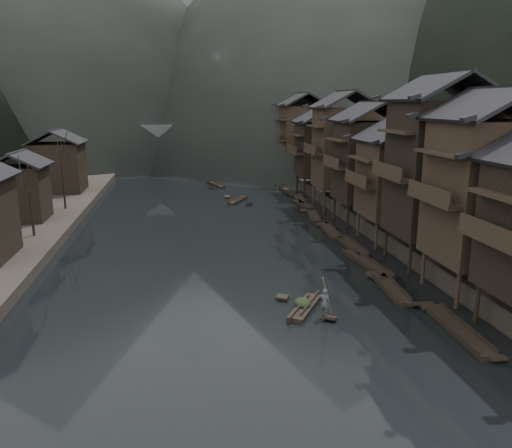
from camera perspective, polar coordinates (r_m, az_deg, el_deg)
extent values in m
plane|color=black|center=(34.71, -2.10, -8.86)|extent=(300.00, 300.00, 0.00)
cube|color=#2D2823|center=(82.51, 19.34, 4.31)|extent=(40.00, 200.00, 1.80)
cylinder|color=black|center=(33.93, 23.95, -8.29)|extent=(0.30, 0.30, 2.90)
cube|color=#2D2219|center=(30.15, 25.77, -1.84)|extent=(1.20, 5.70, 0.25)
cylinder|color=#2D2219|center=(35.66, 22.07, -7.04)|extent=(0.30, 0.30, 2.90)
cylinder|color=#2D2219|center=(39.59, 18.57, -4.70)|extent=(0.30, 0.30, 2.90)
cylinder|color=#2D2219|center=(37.11, 25.75, -6.61)|extent=(0.30, 0.30, 2.90)
cylinder|color=#2D2219|center=(40.90, 22.01, -4.41)|extent=(0.30, 0.30, 2.90)
cube|color=#2D2219|center=(37.74, 25.12, 3.36)|extent=(7.00, 6.00, 9.56)
cube|color=#2D2219|center=(35.76, 19.70, 2.57)|extent=(1.20, 5.70, 0.25)
cylinder|color=black|center=(41.46, 17.20, -3.77)|extent=(0.30, 0.30, 2.90)
cylinder|color=black|center=(45.63, 14.61, -2.01)|extent=(0.30, 0.30, 2.90)
cylinder|color=black|center=(42.71, 20.53, -3.53)|extent=(0.30, 0.30, 2.90)
cylinder|color=black|center=(46.77, 17.71, -1.83)|extent=(0.30, 0.30, 2.90)
cube|color=black|center=(43.56, 20.15, 5.91)|extent=(7.00, 6.00, 10.86)
cube|color=#2D2219|center=(41.86, 15.27, 5.23)|extent=(1.20, 5.70, 0.25)
cylinder|color=#2D2219|center=(47.58, 13.58, -1.30)|extent=(0.30, 0.30, 2.90)
cylinder|color=#2D2219|center=(51.90, 11.60, 0.05)|extent=(0.30, 0.30, 2.90)
cylinder|color=#2D2219|center=(48.68, 16.58, -1.15)|extent=(0.30, 0.30, 2.90)
cylinder|color=#2D2219|center=(52.91, 14.39, 0.16)|extent=(0.30, 0.30, 2.90)
cube|color=#2D2219|center=(50.00, 16.16, 4.96)|extent=(7.00, 6.00, 7.13)
cube|color=#2D2219|center=(48.51, 11.83, 4.53)|extent=(1.20, 5.70, 0.25)
cylinder|color=black|center=(54.83, 10.46, 0.84)|extent=(0.30, 0.30, 2.90)
cylinder|color=black|center=(59.28, 8.95, 1.87)|extent=(0.30, 0.30, 2.90)
cylinder|color=black|center=(55.79, 13.13, 0.93)|extent=(0.30, 0.30, 2.90)
cylinder|color=black|center=(60.16, 11.45, 1.93)|extent=(0.30, 0.30, 2.90)
cube|color=black|center=(57.19, 12.88, 6.99)|extent=(7.00, 6.00, 8.68)
cube|color=#2D2219|center=(55.90, 9.01, 6.56)|extent=(1.20, 5.70, 0.25)
cylinder|color=#2D2219|center=(63.21, 7.81, 2.65)|extent=(0.30, 0.30, 2.90)
cylinder|color=#2D2219|center=(67.74, 6.67, 3.43)|extent=(0.30, 0.30, 2.90)
cylinder|color=#2D2219|center=(64.04, 10.17, 2.70)|extent=(0.30, 0.30, 2.90)
cylinder|color=#2D2219|center=(68.52, 8.89, 3.47)|extent=(0.30, 0.30, 2.90)
cube|color=#2D2219|center=(65.53, 10.02, 8.52)|extent=(7.00, 6.00, 10.00)
cube|color=#2D2219|center=(64.41, 6.60, 8.11)|extent=(1.20, 5.70, 0.25)
cylinder|color=black|center=(72.69, 5.59, 4.16)|extent=(0.30, 0.30, 2.90)
cylinder|color=black|center=(77.29, 4.71, 4.75)|extent=(0.30, 0.30, 2.90)
cylinder|color=black|center=(73.41, 7.67, 4.19)|extent=(0.30, 0.30, 2.90)
cylinder|color=black|center=(77.97, 6.69, 4.78)|extent=(0.30, 0.30, 2.90)
cube|color=black|center=(75.13, 7.55, 8.42)|extent=(7.00, 6.00, 7.81)
cube|color=#2D2219|center=(74.16, 4.54, 8.12)|extent=(1.20, 5.70, 0.25)
cylinder|color=#2D2219|center=(84.23, 3.58, 5.51)|extent=(0.30, 0.30, 2.90)
cylinder|color=#2D2219|center=(88.88, 2.92, 5.96)|extent=(0.30, 0.30, 2.90)
cylinder|color=#2D2219|center=(84.85, 5.40, 5.54)|extent=(0.30, 0.30, 2.90)
cylinder|color=#2D2219|center=(89.47, 4.66, 5.98)|extent=(0.30, 0.30, 2.90)
cube|color=#2D2219|center=(86.59, 5.34, 9.93)|extent=(7.00, 6.00, 10.09)
cube|color=#2D2219|center=(85.75, 2.70, 9.60)|extent=(1.20, 5.70, 0.25)
cube|color=black|center=(59.06, -25.27, 3.43)|extent=(5.00, 5.00, 5.80)
cube|color=black|center=(76.24, -21.60, 6.22)|extent=(6.50, 6.50, 6.80)
cylinder|color=black|center=(51.46, -23.63, 1.43)|extent=(0.24, 0.24, 4.37)
cylinder|color=black|center=(63.39, -20.89, 4.36)|extent=(0.24, 0.24, 5.56)
cube|color=black|center=(32.64, 22.04, -11.16)|extent=(1.38, 7.18, 0.30)
cube|color=black|center=(32.57, 22.07, -10.87)|extent=(1.43, 7.04, 0.10)
cube|color=black|center=(35.24, 19.05, -8.79)|extent=(0.97, 0.91, 0.35)
cube|color=black|center=(30.09, 25.66, -13.42)|extent=(0.97, 0.91, 0.35)
cube|color=black|center=(37.78, 15.12, -7.19)|extent=(1.61, 6.26, 0.30)
cube|color=black|center=(37.72, 15.14, -6.93)|extent=(1.66, 6.14, 0.10)
cube|color=black|center=(40.19, 13.12, -5.57)|extent=(1.00, 0.84, 0.33)
cube|color=black|center=(35.35, 17.44, -8.58)|extent=(1.00, 0.84, 0.33)
cube|color=black|center=(42.98, 12.54, -4.46)|extent=(1.96, 7.72, 0.30)
cube|color=black|center=(42.92, 12.56, -4.23)|extent=(2.00, 7.57, 0.10)
cube|color=black|center=(46.33, 11.42, -2.89)|extent=(1.04, 1.03, 0.37)
cube|color=black|center=(39.59, 13.88, -5.92)|extent=(1.04, 1.03, 0.37)
cube|color=black|center=(47.82, 10.82, -2.51)|extent=(1.23, 6.38, 0.30)
cube|color=black|center=(47.77, 10.83, -2.30)|extent=(1.28, 6.25, 0.10)
cube|color=black|center=(50.57, 9.75, -1.40)|extent=(0.95, 0.80, 0.33)
cube|color=black|center=(45.02, 12.03, -3.41)|extent=(0.95, 0.80, 0.33)
cube|color=black|center=(52.76, 8.48, -0.88)|extent=(1.45, 6.20, 0.30)
cube|color=black|center=(52.72, 8.49, -0.69)|extent=(1.49, 6.08, 0.10)
cube|color=black|center=(55.41, 7.44, 0.01)|extent=(0.98, 0.81, 0.33)
cube|color=black|center=(50.07, 9.66, -1.56)|extent=(0.98, 0.81, 0.33)
cube|color=black|center=(59.64, 6.57, 0.89)|extent=(1.88, 6.13, 0.30)
cube|color=black|center=(59.60, 6.58, 1.05)|extent=(1.92, 6.02, 0.10)
cube|color=black|center=(62.22, 5.55, 1.58)|extent=(1.02, 0.86, 0.33)
cube|color=black|center=(57.01, 7.70, 0.40)|extent=(1.02, 0.86, 0.33)
cube|color=black|center=(66.17, 5.35, 2.20)|extent=(1.73, 5.99, 0.30)
cube|color=black|center=(66.14, 5.36, 2.35)|extent=(1.77, 5.88, 0.10)
cube|color=black|center=(68.90, 5.04, 2.78)|extent=(1.01, 0.83, 0.32)
cube|color=black|center=(63.40, 5.70, 1.81)|extent=(1.01, 0.83, 0.32)
cube|color=black|center=(69.91, 4.98, 2.83)|extent=(1.80, 6.63, 0.30)
cube|color=black|center=(69.87, 4.98, 2.97)|extent=(1.84, 6.51, 0.10)
cube|color=black|center=(72.79, 4.14, 3.39)|extent=(1.02, 0.90, 0.34)
cube|color=black|center=(66.99, 5.89, 2.45)|extent=(1.02, 0.90, 0.34)
cube|color=black|center=(76.83, 3.52, 3.85)|extent=(1.41, 5.87, 0.30)
cube|color=black|center=(76.80, 3.52, 3.98)|extent=(1.46, 5.75, 0.10)
cube|color=black|center=(79.52, 3.20, 4.29)|extent=(0.97, 0.77, 0.32)
cube|color=black|center=(74.09, 3.86, 3.58)|extent=(0.97, 0.77, 0.32)
cube|color=black|center=(82.48, 2.38, 4.54)|extent=(1.72, 6.31, 0.30)
cube|color=black|center=(82.45, 2.38, 4.67)|extent=(1.76, 6.20, 0.10)
cube|color=black|center=(85.29, 1.80, 4.95)|extent=(1.01, 0.86, 0.33)
cube|color=black|center=(79.64, 3.01, 4.31)|extent=(1.01, 0.86, 0.33)
cube|color=black|center=(69.06, -2.09, 2.74)|extent=(3.46, 5.48, 0.30)
cube|color=black|center=(69.03, -2.10, 2.88)|extent=(3.45, 5.41, 0.10)
cube|color=black|center=(71.27, -3.31, 3.18)|extent=(1.08, 1.01, 0.32)
cube|color=black|center=(66.84, -0.80, 2.50)|extent=(1.08, 1.01, 0.32)
cube|color=black|center=(82.14, -4.62, 4.47)|extent=(2.76, 5.61, 0.30)
cube|color=black|center=(82.11, -4.62, 4.60)|extent=(2.78, 5.52, 0.10)
cube|color=black|center=(84.67, -4.16, 4.86)|extent=(1.03, 0.93, 0.32)
cube|color=black|center=(79.56, -5.11, 4.26)|extent=(1.03, 0.93, 0.32)
cube|color=black|center=(92.73, -7.17, 5.47)|extent=(3.21, 4.52, 0.30)
cube|color=black|center=(92.71, -7.18, 5.58)|extent=(3.20, 4.46, 0.10)
cube|color=black|center=(94.60, -7.90, 5.70)|extent=(1.03, 0.93, 0.29)
cube|color=black|center=(90.85, -6.43, 5.41)|extent=(1.03, 0.93, 0.29)
cube|color=black|center=(101.59, -10.75, 6.06)|extent=(3.80, 5.32, 0.30)
cube|color=black|center=(101.57, -10.75, 6.16)|extent=(3.78, 5.25, 0.10)
cube|color=black|center=(103.81, -9.93, 6.33)|extent=(1.09, 1.04, 0.32)
cube|color=black|center=(99.35, -11.61, 5.93)|extent=(1.09, 1.04, 0.32)
cube|color=#4C4C4F|center=(104.08, -6.85, 10.28)|extent=(40.00, 6.00, 1.60)
cube|color=#4C4C4F|center=(101.32, -6.81, 10.93)|extent=(40.00, 0.50, 1.00)
cube|color=#4C4C4F|center=(106.71, -6.92, 11.06)|extent=(40.00, 0.50, 1.00)
cube|color=#4C4C4F|center=(104.84, -14.52, 7.78)|extent=(3.20, 6.00, 6.40)
cube|color=#4C4C4F|center=(104.33, -9.28, 8.00)|extent=(3.20, 6.00, 6.40)
cube|color=#4C4C4F|center=(104.65, -4.30, 8.16)|extent=(3.20, 6.00, 6.40)
cube|color=#4C4C4F|center=(105.81, 0.89, 8.26)|extent=(3.20, 6.00, 6.40)
cube|color=black|center=(33.50, 5.60, -9.51)|extent=(3.20, 4.42, 0.30)
cube|color=black|center=(33.43, 5.61, -9.23)|extent=(3.20, 4.37, 0.10)
cube|color=black|center=(34.89, 3.03, -8.24)|extent=(1.02, 0.93, 0.29)
cube|color=black|center=(32.09, 8.43, -10.41)|extent=(1.02, 0.93, 0.29)
ellipsoid|color=black|center=(33.41, 5.35, -8.43)|extent=(1.09, 1.43, 0.65)
imported|color=#525355|center=(31.95, 7.88, -8.46)|extent=(0.78, 0.74, 1.80)
cylinder|color=#8C7A51|center=(31.12, 8.40, -3.95)|extent=(1.26, 1.37, 3.45)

